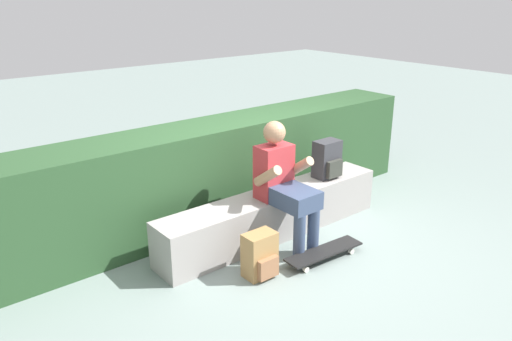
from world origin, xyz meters
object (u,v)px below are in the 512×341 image
Objects in this scene: bench_main at (274,214)px; backpack_on_bench at (327,160)px; skateboard_near_person at (324,252)px; backpack_on_ground at (260,256)px; person_skater at (284,182)px.

bench_main is 0.85m from backpack_on_bench.
backpack_on_bench reaches higher than skateboard_near_person.
backpack_on_ground is at bearing -159.50° from backpack_on_bench.
person_skater is 0.74m from skateboard_near_person.
backpack_on_bench is at bearing -0.73° from bench_main.
backpack_on_ground is (-1.34, -0.50, -0.45)m from backpack_on_bench.
bench_main reaches higher than backpack_on_ground.
skateboard_near_person is (0.03, -0.67, -0.15)m from bench_main.
bench_main is 0.47m from person_skater.
backpack_on_ground reaches higher than skateboard_near_person.
person_skater is 3.00× the size of backpack_on_ground.
skateboard_near_person is at bearing -137.14° from backpack_on_bench.
skateboard_near_person is at bearing -87.43° from bench_main.
person_skater is at bearing 100.99° from skateboard_near_person.
person_skater reaches higher than backpack_on_bench.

